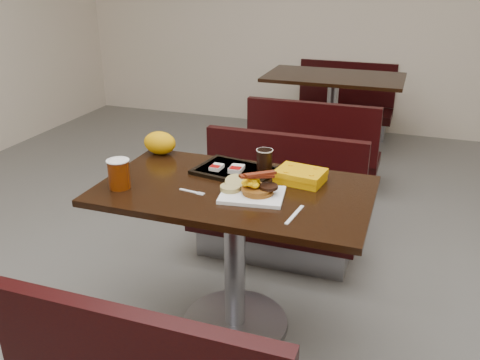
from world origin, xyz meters
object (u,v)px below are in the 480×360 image
(bench_far_n, at_px, (343,100))
(pancake_stack, at_px, (258,190))
(table_far, at_px, (331,117))
(coffee_cup_far, at_px, (264,160))
(knife, at_px, (295,215))
(clamshell, at_px, (300,176))
(bench_far_s, at_px, (316,141))
(fork, at_px, (188,191))
(platter, at_px, (252,195))
(tray, at_px, (235,171))
(hashbrown_sleeve_right, at_px, (236,169))
(bench_near_n, at_px, (275,203))
(table_near, at_px, (235,260))
(paper_bag, at_px, (160,143))
(hashbrown_sleeve_left, at_px, (217,167))
(coffee_cup_near, at_px, (119,174))

(bench_far_n, distance_m, pancake_stack, 3.38)
(table_far, distance_m, bench_far_n, 0.70)
(pancake_stack, height_order, coffee_cup_far, coffee_cup_far)
(knife, xyz_separation_m, clamshell, (-0.06, 0.34, 0.03))
(bench_far_s, distance_m, fork, 2.05)
(platter, distance_m, coffee_cup_far, 0.28)
(tray, xyz_separation_m, hashbrown_sleeve_right, (0.02, -0.02, 0.02))
(bench_far_s, distance_m, bench_far_n, 1.40)
(tray, xyz_separation_m, coffee_cup_far, (0.13, 0.03, 0.06))
(bench_far_n, height_order, fork, fork)
(bench_near_n, xyz_separation_m, pancake_stack, (0.13, -0.75, 0.42))
(hashbrown_sleeve_right, xyz_separation_m, coffee_cup_far, (0.12, 0.06, 0.04))
(table_near, relative_size, bench_far_s, 1.20)
(bench_far_s, bearing_deg, clamshell, -81.51)
(table_far, distance_m, clamshell, 2.48)
(paper_bag, bearing_deg, table_near, -29.17)
(knife, xyz_separation_m, coffee_cup_far, (-0.24, 0.38, 0.07))
(table_near, distance_m, bench_far_n, 3.30)
(knife, xyz_separation_m, hashbrown_sleeve_left, (-0.46, 0.32, 0.02))
(tray, xyz_separation_m, clamshell, (0.32, -0.01, 0.02))
(tray, xyz_separation_m, hashbrown_sleeve_left, (-0.08, -0.03, 0.02))
(platter, bearing_deg, coffee_cup_near, -178.12)
(coffee_cup_near, relative_size, clamshell, 0.62)
(pancake_stack, relative_size, hashbrown_sleeve_right, 1.61)
(hashbrown_sleeve_right, height_order, coffee_cup_far, coffee_cup_far)
(knife, height_order, hashbrown_sleeve_left, hashbrown_sleeve_left)
(bench_far_n, relative_size, clamshell, 4.74)
(pancake_stack, height_order, knife, pancake_stack)
(table_far, xyz_separation_m, knife, (0.32, -2.77, 0.38))
(table_near, bearing_deg, bench_near_n, 90.00)
(platter, bearing_deg, hashbrown_sleeve_right, 116.48)
(coffee_cup_near, distance_m, paper_bag, 0.46)
(table_far, height_order, bench_far_n, table_far)
(fork, bearing_deg, table_far, 94.08)
(fork, bearing_deg, hashbrown_sleeve_left, 89.69)
(coffee_cup_near, height_order, hashbrown_sleeve_right, coffee_cup_near)
(fork, relative_size, knife, 0.69)
(table_near, relative_size, bench_near_n, 1.20)
(hashbrown_sleeve_left, distance_m, hashbrown_sleeve_right, 0.10)
(knife, distance_m, hashbrown_sleeve_right, 0.48)
(tray, height_order, hashbrown_sleeve_left, hashbrown_sleeve_left)
(pancake_stack, height_order, hashbrown_sleeve_left, pancake_stack)
(coffee_cup_near, bearing_deg, tray, 38.93)
(pancake_stack, relative_size, hashbrown_sleeve_left, 1.91)
(hashbrown_sleeve_left, xyz_separation_m, coffee_cup_far, (0.22, 0.06, 0.04))
(bench_far_s, bearing_deg, tray, -91.97)
(bench_far_s, height_order, tray, tray)
(bench_far_s, distance_m, knife, 2.13)
(hashbrown_sleeve_left, xyz_separation_m, paper_bag, (-0.37, 0.14, 0.03))
(coffee_cup_near, height_order, coffee_cup_far, coffee_cup_near)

